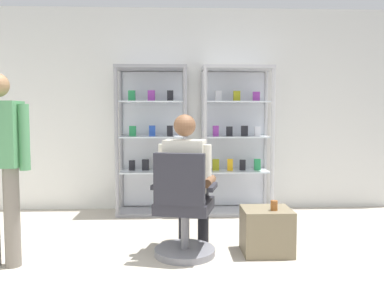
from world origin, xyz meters
TOP-DOWN VIEW (x-y plane):
  - back_wall at (0.00, 3.00)m, footprint 6.00×0.10m
  - display_cabinet_left at (-0.55, 2.76)m, footprint 0.90×0.45m
  - display_cabinet_right at (0.55, 2.76)m, footprint 0.90×0.45m
  - office_chair at (-0.17, 1.10)m, footprint 0.62×0.59m
  - seated_shopkeeper at (-0.13, 1.26)m, footprint 0.55×0.62m
  - storage_crate at (0.61, 1.18)m, footprint 0.45×0.39m
  - tea_glass at (0.66, 1.11)m, footprint 0.06×0.06m

SIDE VIEW (x-z plane):
  - storage_crate at x=0.61m, z-range 0.00..0.42m
  - office_chair at x=-0.17m, z-range -0.09..0.87m
  - tea_glass at x=0.66m, z-range 0.42..0.51m
  - seated_shopkeeper at x=-0.13m, z-range 0.07..1.36m
  - display_cabinet_right at x=0.55m, z-range 0.01..1.91m
  - display_cabinet_left at x=-0.55m, z-range 0.01..1.91m
  - back_wall at x=0.00m, z-range 0.00..2.70m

